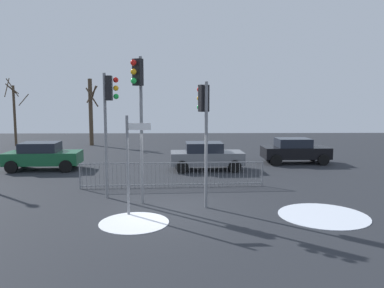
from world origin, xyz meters
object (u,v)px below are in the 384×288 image
Objects in this scene: car_grey_mid at (206,156)px; bare_tree_centre at (14,112)px; traffic_light_foreground_left at (109,107)px; traffic_light_mid_right at (204,116)px; direction_sign_post at (129,160)px; bare_tree_left at (91,111)px; car_black_near at (295,150)px; traffic_light_foreground_right at (139,97)px; car_green_trailing at (43,156)px.

car_grey_mid is 18.66m from bare_tree_centre.
car_grey_mid is at bearing -36.63° from bare_tree_centre.
traffic_light_mid_right is (3.44, -1.26, -0.27)m from traffic_light_foreground_left.
traffic_light_foreground_left is 1.46× the size of direction_sign_post.
bare_tree_left is 0.99× the size of bare_tree_centre.
car_black_near is at bearing -33.41° from bare_tree_left.
traffic_light_foreground_left is (-1.22, 0.95, -0.35)m from traffic_light_foreground_right.
car_grey_mid is (2.71, 6.63, -3.00)m from traffic_light_foreground_right.
car_green_trailing is 0.72× the size of bare_tree_left.
direction_sign_post is 22.41m from bare_tree_centre.
car_black_near is at bearing 48.27° from direction_sign_post.
bare_tree_centre is at bearing 120.46° from direction_sign_post.
traffic_light_foreground_left is 3.68m from traffic_light_mid_right.
car_black_near is at bearing 28.06° from traffic_light_mid_right.
bare_tree_left is 6.10m from bare_tree_centre.
car_green_trailing is (-8.16, 7.12, -2.37)m from traffic_light_mid_right.
traffic_light_foreground_left is 1.09× the size of traffic_light_mid_right.
traffic_light_mid_right is 2.90m from direction_sign_post.
traffic_light_foreground_right is at bearing -51.97° from car_green_trailing.
traffic_light_mid_right is at bearing -96.47° from car_grey_mid.
traffic_light_mid_right is 1.10× the size of car_green_trailing.
car_green_trailing is at bearing 176.29° from car_grey_mid.
bare_tree_centre is at bearing -177.62° from bare_tree_left.
bare_tree_left reaches higher than car_grey_mid.
direction_sign_post is 9.92m from car_green_trailing.
traffic_light_mid_right reaches higher than direction_sign_post.
traffic_light_mid_right reaches higher than car_black_near.
car_black_near is 22.22m from bare_tree_centre.
traffic_light_mid_right is 1.11× the size of car_grey_mid.
car_grey_mid is 0.71× the size of bare_tree_centre.
bare_tree_centre is (-14.41, 18.01, -0.38)m from traffic_light_mid_right.
car_green_trailing is 1.01× the size of car_black_near.
car_black_near is (5.79, 8.96, -2.37)m from traffic_light_mid_right.
car_black_near is 5.68m from car_grey_mid.
direction_sign_post is 0.82× the size of car_green_trailing.
bare_tree_centre is at bearing 116.77° from car_green_trailing.
car_green_trailing is (-5.94, 6.81, -3.00)m from traffic_light_foreground_right.
direction_sign_post is 0.82× the size of car_grey_mid.
traffic_light_mid_right is at bearing -160.38° from traffic_light_foreground_right.
traffic_light_foreground_right is 1.21× the size of traffic_light_mid_right.
bare_tree_left is at bearing 125.34° from car_grey_mid.
car_grey_mid is 14.49m from bare_tree_left.
traffic_light_mid_right reaches higher than car_grey_mid.
car_black_near is (9.23, 7.70, -2.64)m from traffic_light_foreground_left.
bare_tree_centre reaches higher than car_grey_mid.
car_green_trailing is (-5.76, 8.01, -1.02)m from direction_sign_post.
direction_sign_post is 8.40m from car_grey_mid.
bare_tree_left reaches higher than car_green_trailing.
bare_tree_left is at bearing 85.40° from traffic_light_mid_right.
car_green_trailing is 12.71m from bare_tree_centre.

